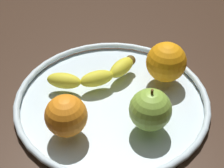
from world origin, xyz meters
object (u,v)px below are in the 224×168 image
(fruit_bowl, at_px, (112,99))
(banana, at_px, (96,75))
(apple, at_px, (149,110))
(orange_front_left, at_px, (66,116))
(orange_center, at_px, (166,62))

(fruit_bowl, distance_m, banana, 0.06)
(apple, bearing_deg, orange_front_left, 143.64)
(apple, distance_m, orange_center, 0.13)
(banana, relative_size, apple, 2.31)
(banana, xyz_separation_m, orange_center, (0.11, -0.08, 0.02))
(banana, relative_size, orange_front_left, 2.62)
(fruit_bowl, relative_size, orange_front_left, 5.20)
(apple, distance_m, orange_front_left, 0.14)
(apple, relative_size, orange_front_left, 1.13)
(fruit_bowl, relative_size, orange_center, 4.68)
(banana, height_order, orange_center, orange_center)
(banana, height_order, orange_front_left, orange_front_left)
(fruit_bowl, distance_m, orange_front_left, 0.12)
(banana, xyz_separation_m, apple, (-0.01, -0.15, 0.02))
(banana, distance_m, apple, 0.15)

